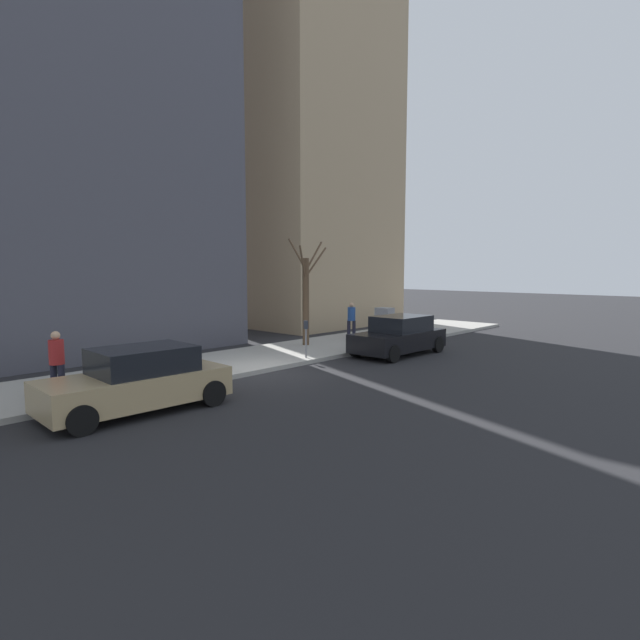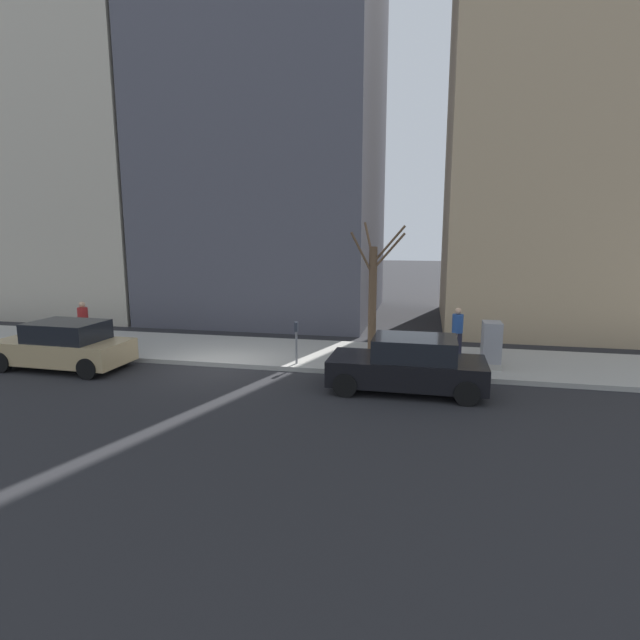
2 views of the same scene
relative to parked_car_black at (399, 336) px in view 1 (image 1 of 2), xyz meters
name	(u,v)px [view 1 (image 1 of 2)]	position (x,y,z in m)	size (l,w,h in m)	color
ground_plane	(263,374)	(1.15, 6.00, -0.74)	(120.00, 120.00, 0.00)	#232326
sidewalk	(226,363)	(3.15, 6.00, -0.66)	(4.00, 36.00, 0.15)	#9E9B93
parked_car_black	(399,336)	(0.00, 0.00, 0.00)	(1.96, 4.22, 1.52)	black
parked_car_tan	(138,381)	(0.03, 10.80, 0.00)	(2.03, 4.25, 1.52)	tan
parking_meter	(306,335)	(1.60, 3.58, 0.24)	(0.14, 0.10, 1.35)	slate
utility_box	(384,323)	(2.45, -2.43, 0.11)	(0.83, 0.61, 1.43)	#A8A399
bare_tree	(306,296)	(3.75, 1.40, 1.47)	(1.09, 1.83, 4.49)	brown
trash_bin	(97,375)	(2.05, 10.90, -0.14)	(0.56, 0.56, 0.90)	#14381E
pedestrian_near_meter	(351,318)	(3.63, -1.47, 0.35)	(0.36, 0.36, 1.66)	#1E1E2D
pedestrian_midblock	(57,360)	(2.29, 11.79, 0.35)	(0.37, 0.36, 1.66)	#1E1E2D
office_tower_left	(301,77)	(11.22, -5.74, 14.07)	(9.15, 9.15, 29.61)	tan
office_block_center	(68,67)	(11.90, 7.47, 11.11)	(10.50, 10.50, 23.69)	#4C4C56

